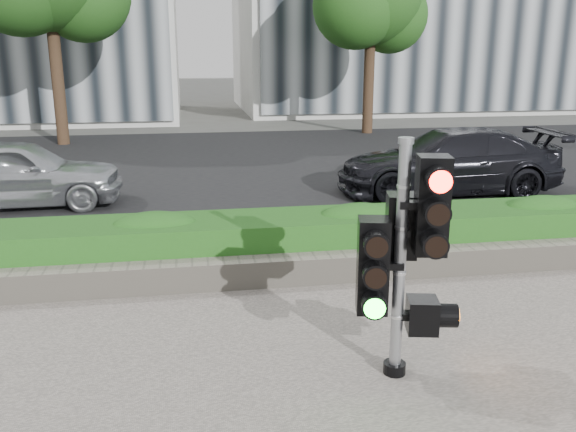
{
  "coord_description": "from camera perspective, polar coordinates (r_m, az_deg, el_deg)",
  "views": [
    {
      "loc": [
        -0.75,
        -5.1,
        2.84
      ],
      "look_at": [
        0.2,
        0.6,
        1.25
      ],
      "focal_mm": 38.0,
      "sensor_mm": 36.0,
      "label": 1
    }
  ],
  "objects": [
    {
      "name": "traffic_signal",
      "position": [
        5.29,
        10.75,
        -2.95
      ],
      "size": [
        0.77,
        0.61,
        2.12
      ],
      "rotation": [
        0.0,
        0.0,
        -0.21
      ],
      "color": "black",
      "rests_on": "sidewalk"
    },
    {
      "name": "ground",
      "position": [
        5.89,
        -1.01,
        -13.5
      ],
      "size": [
        120.0,
        120.0,
        0.0
      ],
      "primitive_type": "plane",
      "color": "#51514C",
      "rests_on": "ground"
    },
    {
      "name": "road",
      "position": [
        15.38,
        -6.54,
        4.62
      ],
      "size": [
        60.0,
        13.0,
        0.02
      ],
      "primitive_type": "cube",
      "color": "black",
      "rests_on": "ground"
    },
    {
      "name": "stone_wall",
      "position": [
        7.52,
        -3.17,
        -5.24
      ],
      "size": [
        12.0,
        0.32,
        0.34
      ],
      "primitive_type": "cube",
      "color": "gray",
      "rests_on": "sidewalk"
    },
    {
      "name": "car_silver",
      "position": [
        12.23,
        -24.12,
        3.71
      ],
      "size": [
        3.79,
        1.62,
        1.28
      ],
      "primitive_type": "imported",
      "rotation": [
        0.0,
        0.0,
        1.6
      ],
      "color": "#B6B8BE",
      "rests_on": "road"
    },
    {
      "name": "hedge",
      "position": [
        8.08,
        -3.7,
        -2.51
      ],
      "size": [
        12.0,
        1.0,
        0.68
      ],
      "primitive_type": "cube",
      "color": "green",
      "rests_on": "sidewalk"
    },
    {
      "name": "car_dark",
      "position": [
        12.7,
        14.74,
        4.97
      ],
      "size": [
        4.52,
        1.99,
        1.29
      ],
      "primitive_type": "imported",
      "rotation": [
        0.0,
        0.0,
        -1.61
      ],
      "color": "black",
      "rests_on": "road"
    },
    {
      "name": "curb",
      "position": [
        8.74,
        -4.07,
        -3.25
      ],
      "size": [
        60.0,
        0.25,
        0.12
      ],
      "primitive_type": "cube",
      "color": "gray",
      "rests_on": "ground"
    }
  ]
}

